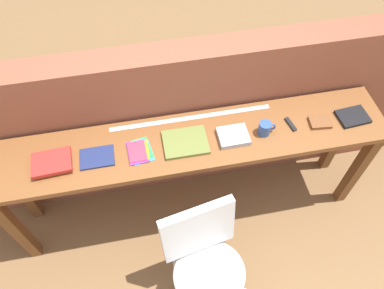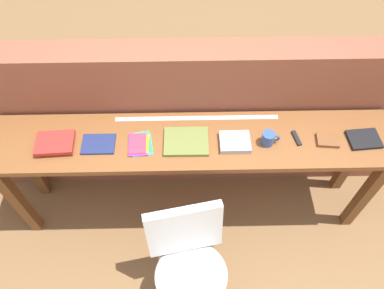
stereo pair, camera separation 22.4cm
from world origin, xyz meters
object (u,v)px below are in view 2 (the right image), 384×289
leather_journal_brown (328,140)px  book_repair_rightmost (364,139)px  book_stack_leftmost (55,143)px  pamphlet_pile_colourful (140,144)px  book_open_centre (186,141)px  mug (268,138)px  magazine_cycling (98,144)px  multitool_folded (296,138)px  chair_white_moulded (189,260)px

leather_journal_brown → book_repair_rightmost: 0.22m
book_stack_leftmost → pamphlet_pile_colourful: size_ratio=1.18×
pamphlet_pile_colourful → book_repair_rightmost: 1.36m
book_open_centre → mug: size_ratio=2.44×
pamphlet_pile_colourful → leather_journal_brown: bearing=0.0°
magazine_cycling → multitool_folded: 1.21m
pamphlet_pile_colourful → leather_journal_brown: size_ratio=1.52×
mug → leather_journal_brown: (0.37, 0.00, -0.03)m
multitool_folded → magazine_cycling: bearing=-179.0°
book_stack_leftmost → mug: size_ratio=2.12×
book_stack_leftmost → leather_journal_brown: (1.64, 0.00, -0.01)m
leather_journal_brown → book_repair_rightmost: leather_journal_brown is taller
magazine_cycling → chair_white_moulded: bearing=-48.2°
book_stack_leftmost → book_repair_rightmost: bearing=0.1°
magazine_cycling → mug: mug is taller
chair_white_moulded → mug: (0.49, 0.59, 0.40)m
pamphlet_pile_colourful → multitool_folded: multitool_folded is taller
mug → book_repair_rightmost: size_ratio=0.58×
book_stack_leftmost → book_open_centre: size_ratio=0.87×
pamphlet_pile_colourful → book_repair_rightmost: book_repair_rightmost is taller
multitool_folded → leather_journal_brown: size_ratio=0.85×
book_stack_leftmost → book_repair_rightmost: 1.87m
book_open_centre → mug: 0.49m
chair_white_moulded → book_repair_rightmost: (1.08, 0.60, 0.36)m
pamphlet_pile_colourful → book_repair_rightmost: (1.36, 0.00, 0.00)m
magazine_cycling → leather_journal_brown: bearing=-0.2°
multitool_folded → pamphlet_pile_colourful: bearing=-178.6°
book_stack_leftmost → magazine_cycling: book_stack_leftmost is taller
mug → book_repair_rightmost: (0.59, 0.01, -0.03)m
book_stack_leftmost → book_open_centre: 0.78m
multitool_folded → book_repair_rightmost: (0.41, -0.02, 0.00)m
chair_white_moulded → pamphlet_pile_colourful: 0.75m
book_stack_leftmost → multitool_folded: 1.46m
magazine_cycling → mug: bearing=-0.5°
multitool_folded → leather_journal_brown: leather_journal_brown is taller
pamphlet_pile_colourful → book_open_centre: 0.28m
chair_white_moulded → multitool_folded: size_ratio=8.10×
magazine_cycling → mug: 1.02m
chair_white_moulded → book_repair_rightmost: bearing=29.0°
book_repair_rightmost → multitool_folded: bearing=172.9°
chair_white_moulded → mug: mug is taller
pamphlet_pile_colourful → leather_journal_brown: leather_journal_brown is taller
chair_white_moulded → leather_journal_brown: size_ratio=6.86×
book_stack_leftmost → magazine_cycling: (0.25, 0.00, -0.02)m
magazine_cycling → mug: size_ratio=1.81×
mug → multitool_folded: mug is taller
book_open_centre → multitool_folded: (0.67, 0.01, -0.00)m
pamphlet_pile_colourful → mug: size_ratio=1.79×
chair_white_moulded → pamphlet_pile_colourful: size_ratio=4.52×
chair_white_moulded → magazine_cycling: 0.88m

